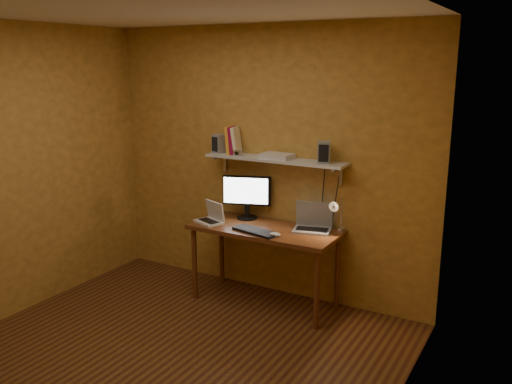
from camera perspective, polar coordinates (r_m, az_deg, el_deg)
The scene contains 14 objects.
room at distance 3.96m, azimuth -10.18°, elevation -0.53°, with size 3.44×3.24×2.64m.
desk at distance 5.06m, azimuth 0.92°, elevation -4.69°, with size 1.40×0.60×0.75m.
wall_shelf at distance 5.06m, azimuth 2.00°, elevation 3.40°, with size 1.40×0.25×0.21m.
monitor at distance 5.27m, azimuth -0.97°, elevation -0.28°, with size 0.45×0.25×0.43m.
laptop at distance 4.98m, azimuth 6.03°, elevation -3.24°, with size 0.38×0.32×0.26m.
netbook at distance 5.20m, azimuth -4.70°, elevation -2.61°, with size 0.32×0.27×0.20m.
keyboard at distance 4.89m, azimuth -0.03°, elevation -4.15°, with size 0.45×0.15×0.02m, color black.
mouse at distance 4.78m, azimuth 1.99°, elevation -4.50°, with size 0.10×0.07×0.04m, color silver.
desk_lamp at distance 4.82m, azimuth 8.55°, elevation -2.12°, with size 0.09×0.23×0.38m.
speaker_left at distance 5.35m, azimuth -3.94°, elevation 5.10°, with size 0.10×0.10×0.18m, color gray.
speaker_right at distance 4.82m, azimuth 7.16°, elevation 4.18°, with size 0.11×0.11×0.20m, color gray.
books at distance 5.28m, azimuth -2.42°, elevation 5.46°, with size 0.17×0.19×0.27m.
shelf_camera at distance 5.17m, azimuth -1.95°, elevation 4.11°, with size 0.10×0.05×0.06m.
router at distance 5.03m, azimuth 2.26°, elevation 3.81°, with size 0.29×0.19×0.05m, color silver.
Camera 1 is at (2.48, -2.94, 2.25)m, focal length 38.00 mm.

